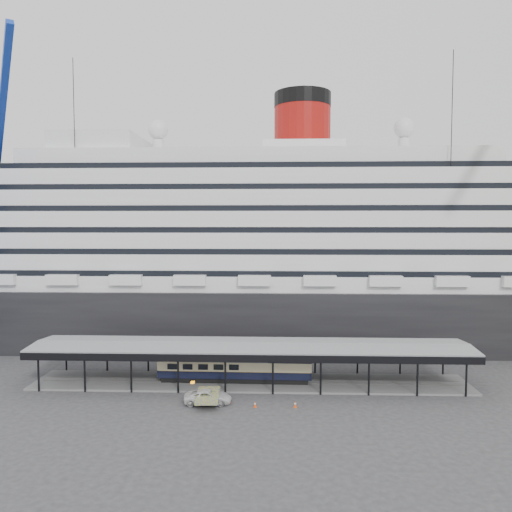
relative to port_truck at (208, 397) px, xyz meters
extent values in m
plane|color=#323235|center=(4.56, 2.55, -0.75)|extent=(200.00, 200.00, 0.00)
cube|color=black|center=(4.56, 34.55, 4.25)|extent=(130.00, 30.00, 10.00)
cylinder|color=#97100C|center=(12.56, 34.55, 36.65)|extent=(10.00, 10.00, 9.00)
cylinder|color=black|center=(12.56, 34.55, 41.90)|extent=(10.10, 10.10, 2.50)
sphere|color=silver|center=(-13.44, 34.55, 36.95)|extent=(3.60, 3.60, 3.60)
sphere|color=silver|center=(30.56, 34.55, 36.95)|extent=(3.60, 3.60, 3.60)
cube|color=slate|center=(4.56, 7.55, -0.63)|extent=(56.00, 8.00, 0.24)
cube|color=slate|center=(4.56, 6.83, -0.47)|extent=(54.00, 0.08, 0.10)
cube|color=slate|center=(4.56, 8.27, -0.47)|extent=(54.00, 0.08, 0.10)
cube|color=black|center=(4.56, 3.05, 3.70)|extent=(56.00, 0.18, 0.90)
cube|color=black|center=(4.56, 12.05, 3.70)|extent=(56.00, 0.18, 0.90)
cube|color=slate|center=(4.56, 7.55, 4.43)|extent=(56.00, 9.00, 0.24)
cube|color=#183EBA|center=(-33.05, 18.42, 38.45)|extent=(12.92, 17.86, 16.80)
cylinder|color=black|center=(-24.66, 24.30, 22.85)|extent=(0.12, 0.12, 47.21)
cylinder|color=black|center=(34.81, 22.79, 22.85)|extent=(0.12, 0.12, 47.21)
imported|color=silver|center=(0.00, 0.00, 0.00)|extent=(5.56, 2.81, 1.51)
cube|color=black|center=(2.49, 7.55, -0.20)|extent=(18.89, 2.50, 0.63)
cube|color=black|center=(2.49, 7.55, 0.61)|extent=(19.79, 2.87, 0.99)
cube|color=beige|center=(2.49, 7.55, 1.69)|extent=(19.79, 2.91, 1.17)
cube|color=black|center=(2.49, 7.55, 2.45)|extent=(19.79, 2.87, 0.36)
cube|color=red|center=(2.40, 0.35, -0.74)|extent=(0.45, 0.45, 0.03)
cone|color=red|center=(2.40, 0.35, -0.33)|extent=(0.38, 0.38, 0.79)
cylinder|color=white|center=(2.40, 0.35, -0.26)|extent=(0.25, 0.25, 0.15)
cube|color=#E54A0C|center=(9.98, -0.89, -0.74)|extent=(0.41, 0.41, 0.03)
cone|color=#E54A0C|center=(9.98, -0.89, -0.38)|extent=(0.34, 0.34, 0.71)
cylinder|color=white|center=(9.98, -0.89, -0.31)|extent=(0.23, 0.23, 0.14)
cube|color=#F34D0D|center=(5.46, -0.99, -0.74)|extent=(0.45, 0.45, 0.03)
cone|color=#F34D0D|center=(5.46, -0.99, -0.41)|extent=(0.38, 0.38, 0.66)
cylinder|color=white|center=(5.46, -0.99, -0.34)|extent=(0.21, 0.21, 0.13)
camera|label=1|loc=(7.59, -55.91, 19.72)|focal=35.00mm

